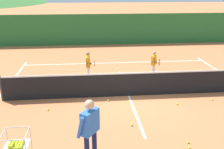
{
  "coord_description": "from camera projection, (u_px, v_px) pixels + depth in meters",
  "views": [
    {
      "loc": [
        -1.55,
        -9.21,
        4.12
      ],
      "look_at": [
        -0.65,
        0.14,
        0.87
      ],
      "focal_mm": 41.15,
      "sensor_mm": 36.0,
      "label": 1
    }
  ],
  "objects": [
    {
      "name": "instructor",
      "position": [
        90.0,
        126.0,
        6.03
      ],
      "size": [
        0.58,
        0.82,
        1.67
      ],
      "color": "#191E4C",
      "rests_on": "ground"
    },
    {
      "name": "line_baseline_far",
      "position": [
        116.0,
        63.0,
        14.5
      ],
      "size": [
        10.12,
        0.08,
        0.01
      ],
      "primitive_type": "cube",
      "color": "white",
      "rests_on": "ground"
    },
    {
      "name": "ground_plane",
      "position": [
        129.0,
        96.0,
        10.15
      ],
      "size": [
        120.0,
        120.0,
        0.0
      ],
      "primitive_type": "plane",
      "color": "#C67042"
    },
    {
      "name": "tennis_ball_10",
      "position": [
        212.0,
        100.0,
        9.74
      ],
      "size": [
        0.07,
        0.07,
        0.07
      ],
      "primitive_type": "sphere",
      "color": "yellow",
      "rests_on": "ground"
    },
    {
      "name": "tennis_ball_3",
      "position": [
        188.0,
        142.0,
        7.08
      ],
      "size": [
        0.07,
        0.07,
        0.07
      ],
      "primitive_type": "sphere",
      "color": "yellow",
      "rests_on": "ground"
    },
    {
      "name": "student_1",
      "position": [
        154.0,
        62.0,
        11.94
      ],
      "size": [
        0.41,
        0.7,
        1.28
      ],
      "color": "silver",
      "rests_on": "ground"
    },
    {
      "name": "tennis_ball_11",
      "position": [
        177.0,
        104.0,
        9.38
      ],
      "size": [
        0.07,
        0.07,
        0.07
      ],
      "primitive_type": "sphere",
      "color": "yellow",
      "rests_on": "ground"
    },
    {
      "name": "line_service_center",
      "position": [
        129.0,
        96.0,
        10.15
      ],
      "size": [
        0.08,
        6.06,
        0.01
      ],
      "primitive_type": "cube",
      "color": "white",
      "rests_on": "ground"
    },
    {
      "name": "ball_cart",
      "position": [
        15.0,
        145.0,
        6.02
      ],
      "size": [
        0.58,
        0.58,
        0.9
      ],
      "color": "#B7B7BC",
      "rests_on": "ground"
    },
    {
      "name": "tennis_net",
      "position": [
        129.0,
        84.0,
        9.98
      ],
      "size": [
        9.72,
        0.08,
        1.05
      ],
      "color": "#333338",
      "rests_on": "ground"
    },
    {
      "name": "tennis_ball_0",
      "position": [
        48.0,
        110.0,
        8.93
      ],
      "size": [
        0.07,
        0.07,
        0.07
      ],
      "primitive_type": "sphere",
      "color": "yellow",
      "rests_on": "ground"
    },
    {
      "name": "tennis_ball_1",
      "position": [
        108.0,
        101.0,
        9.65
      ],
      "size": [
        0.07,
        0.07,
        0.07
      ],
      "primitive_type": "sphere",
      "color": "yellow",
      "rests_on": "ground"
    },
    {
      "name": "tennis_ball_7",
      "position": [
        189.0,
        148.0,
        6.84
      ],
      "size": [
        0.07,
        0.07,
        0.07
      ],
      "primitive_type": "sphere",
      "color": "yellow",
      "rests_on": "ground"
    },
    {
      "name": "student_0",
      "position": [
        88.0,
        63.0,
        11.62
      ],
      "size": [
        0.4,
        0.64,
        1.32
      ],
      "color": "silver",
      "rests_on": "ground"
    },
    {
      "name": "windscreen_fence",
      "position": [
        109.0,
        29.0,
        18.74
      ],
      "size": [
        22.26,
        0.08,
        2.22
      ],
      "primitive_type": "cube",
      "color": "#286B33",
      "rests_on": "ground"
    },
    {
      "name": "tennis_ball_2",
      "position": [
        132.0,
        125.0,
        7.96
      ],
      "size": [
        0.07,
        0.07,
        0.07
      ],
      "primitive_type": "sphere",
      "color": "yellow",
      "rests_on": "ground"
    }
  ]
}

